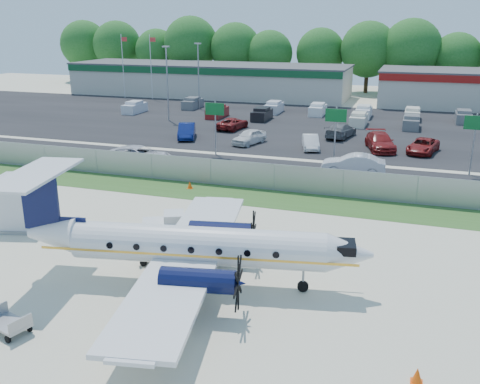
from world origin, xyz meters
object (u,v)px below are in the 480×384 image
(pushback_tug, at_px, (167,225))
(baggage_cart_far, at_px, (161,255))
(service_container, at_px, (21,204))
(aircraft, at_px, (190,245))
(baggage_cart_near, at_px, (9,323))

(pushback_tug, height_order, baggage_cart_far, pushback_tug)
(pushback_tug, bearing_deg, service_container, -170.91)
(aircraft, relative_size, service_container, 4.99)
(service_container, bearing_deg, baggage_cart_near, -52.98)
(aircraft, relative_size, baggage_cart_near, 8.75)
(baggage_cart_near, bearing_deg, service_container, 127.02)
(pushback_tug, distance_m, baggage_cart_far, 3.82)
(baggage_cart_near, bearing_deg, pushback_tug, 81.97)
(pushback_tug, relative_size, baggage_cart_far, 1.40)
(baggage_cart_near, relative_size, baggage_cart_far, 0.90)
(aircraft, distance_m, baggage_cart_far, 3.19)
(pushback_tug, xyz_separation_m, baggage_cart_near, (-1.58, -11.22, -0.25))
(aircraft, distance_m, pushback_tug, 6.47)
(baggage_cart_far, bearing_deg, pushback_tug, 111.07)
(pushback_tug, xyz_separation_m, baggage_cart_far, (1.37, -3.56, -0.16))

